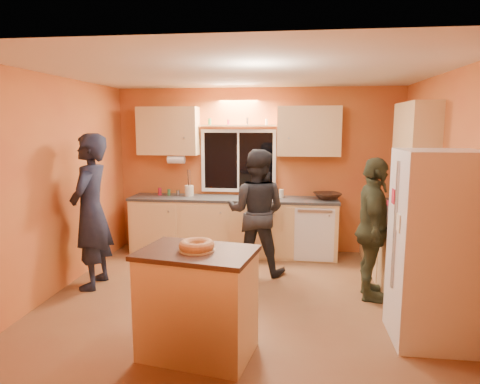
# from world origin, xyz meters

# --- Properties ---
(ground) EXTENTS (4.50, 4.50, 0.00)m
(ground) POSITION_xyz_m (0.00, 0.00, 0.00)
(ground) COLOR brown
(ground) RESTS_ON ground
(room_shell) EXTENTS (4.54, 4.04, 2.61)m
(room_shell) POSITION_xyz_m (0.12, 0.41, 1.62)
(room_shell) COLOR orange
(room_shell) RESTS_ON ground
(back_counter) EXTENTS (4.23, 0.62, 0.90)m
(back_counter) POSITION_xyz_m (0.01, 1.70, 0.45)
(back_counter) COLOR #E1AF76
(back_counter) RESTS_ON ground
(right_counter) EXTENTS (0.62, 1.84, 0.90)m
(right_counter) POSITION_xyz_m (1.95, 0.50, 0.45)
(right_counter) COLOR #E1AF76
(right_counter) RESTS_ON ground
(refrigerator) EXTENTS (0.72, 0.70, 1.80)m
(refrigerator) POSITION_xyz_m (1.89, -0.80, 0.90)
(refrigerator) COLOR silver
(refrigerator) RESTS_ON ground
(island) EXTENTS (1.08, 0.83, 0.95)m
(island) POSITION_xyz_m (-0.24, -1.31, 0.48)
(island) COLOR #E1AF76
(island) RESTS_ON ground
(bundt_pastry) EXTENTS (0.31, 0.31, 0.09)m
(bundt_pastry) POSITION_xyz_m (-0.24, -1.31, 1.00)
(bundt_pastry) COLOR tan
(bundt_pastry) RESTS_ON island
(person_left) EXTENTS (0.50, 0.73, 1.92)m
(person_left) POSITION_xyz_m (-1.90, 0.11, 0.96)
(person_left) COLOR black
(person_left) RESTS_ON ground
(person_center) EXTENTS (0.91, 0.76, 1.70)m
(person_center) POSITION_xyz_m (0.09, 0.88, 0.85)
(person_center) COLOR black
(person_center) RESTS_ON ground
(person_right) EXTENTS (0.49, 1.01, 1.66)m
(person_right) POSITION_xyz_m (1.50, 0.15, 0.83)
(person_right) COLOR #323622
(person_right) RESTS_ON ground
(mixing_bowl) EXTENTS (0.51, 0.51, 0.10)m
(mixing_bowl) POSITION_xyz_m (1.10, 1.74, 0.95)
(mixing_bowl) COLOR black
(mixing_bowl) RESTS_ON back_counter
(utensil_crock) EXTENTS (0.14, 0.14, 0.17)m
(utensil_crock) POSITION_xyz_m (-1.06, 1.76, 0.99)
(utensil_crock) COLOR beige
(utensil_crock) RESTS_ON back_counter
(potted_plant) EXTENTS (0.31, 0.29, 0.27)m
(potted_plant) POSITION_xyz_m (1.96, 0.01, 1.04)
(potted_plant) COLOR gray
(potted_plant) RESTS_ON right_counter
(red_box) EXTENTS (0.18, 0.15, 0.07)m
(red_box) POSITION_xyz_m (1.98, 1.30, 0.94)
(red_box) COLOR #AF1A31
(red_box) RESTS_ON right_counter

